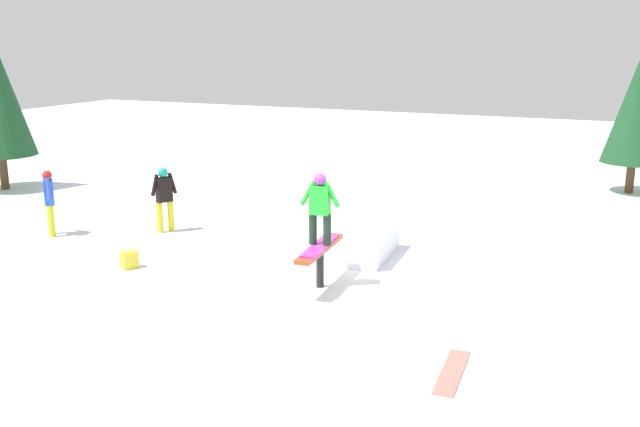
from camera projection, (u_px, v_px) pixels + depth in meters
ground_plane at (320, 287)px, 12.87m from camera, size 60.00×60.00×0.00m
rail_feature at (320, 253)px, 12.72m from camera, size 1.87×0.42×0.77m
snow_kicker_ramp at (353, 242)px, 14.65m from camera, size 1.91×1.63×0.57m
main_rider_on_rail at (320, 211)px, 12.53m from camera, size 1.53×0.74×1.32m
bystander_black at (164, 196)px, 16.33m from camera, size 0.58×0.41×1.50m
bystander_blue at (49, 199)px, 16.02m from camera, size 0.48×0.50×1.50m
loose_snowboard_coral at (452, 372)px, 9.57m from camera, size 1.42×0.37×0.02m
backpack_on_snow at (129, 260)px, 13.87m from camera, size 0.37×0.33×0.34m
pine_tree_far at (638, 108)px, 20.06m from camera, size 1.77×1.77×4.03m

